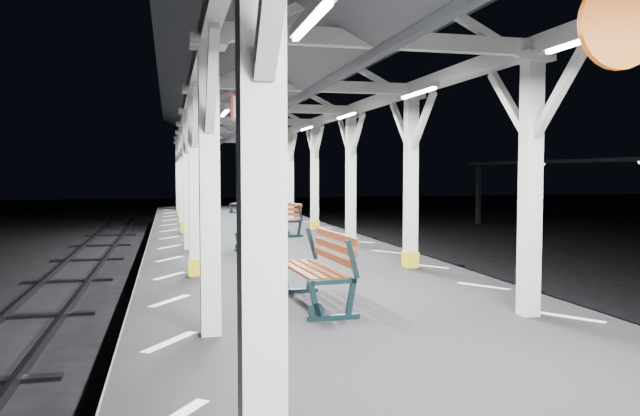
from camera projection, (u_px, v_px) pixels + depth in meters
name	position (u px, v px, depth m)	size (l,w,h in m)	color
ground	(336.00, 358.00, 9.49)	(120.00, 120.00, 0.00)	black
platform	(336.00, 326.00, 9.46)	(6.00, 50.00, 1.00)	black
hazard_stripes_left	(170.00, 301.00, 8.85)	(1.00, 48.00, 0.01)	silver
hazard_stripes_right	(483.00, 286.00, 10.00)	(1.00, 48.00, 0.01)	silver
track_right	(618.00, 333.00, 10.66)	(2.20, 60.00, 0.16)	#2D2D33
canopy	(337.00, 55.00, 9.21)	(5.40, 49.00, 4.65)	silver
bench_near	(320.00, 266.00, 8.56)	(0.81, 1.90, 1.01)	#12262B
bench_mid	(253.00, 235.00, 13.67)	(0.71, 1.63, 0.86)	#12262B
bench_far	(281.00, 218.00, 18.22)	(1.17, 1.84, 0.94)	#12262B
bench_extra	(241.00, 203.00, 28.45)	(1.05, 1.65, 0.84)	#12262B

